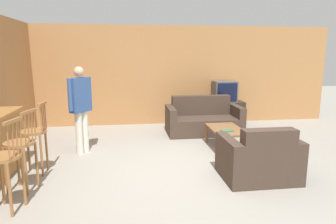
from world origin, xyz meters
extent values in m
plane|color=gray|center=(0.00, 0.00, 0.00)|extent=(24.00, 24.00, 0.00)
cube|color=#B27A47|center=(0.00, 3.68, 1.30)|extent=(9.40, 0.08, 2.60)
cylinder|color=#996638|center=(-2.34, -0.69, 0.68)|extent=(0.48, 0.48, 0.04)
cylinder|color=#996638|center=(-2.44, -0.52, 0.33)|extent=(0.04, 0.04, 0.66)
cylinder|color=#996638|center=(-2.17, -0.59, 0.33)|extent=(0.04, 0.04, 0.66)
cylinder|color=#996638|center=(-2.23, -0.86, 0.33)|extent=(0.04, 0.04, 0.66)
cylinder|color=#996638|center=(-2.14, -0.62, 0.89)|extent=(0.02, 0.02, 0.39)
cylinder|color=#996638|center=(-2.16, -0.69, 0.89)|extent=(0.02, 0.02, 0.39)
cylinder|color=#996638|center=(-2.18, -0.77, 0.89)|extent=(0.02, 0.02, 0.39)
cylinder|color=#996638|center=(-2.20, -0.85, 0.89)|extent=(0.02, 0.02, 0.39)
cube|color=#996638|center=(-2.17, -0.73, 1.11)|extent=(0.11, 0.34, 0.04)
cylinder|color=#996638|center=(-2.34, -0.14, 0.68)|extent=(0.48, 0.48, 0.04)
cylinder|color=#996638|center=(-2.44, 0.03, 0.33)|extent=(0.04, 0.04, 0.66)
cylinder|color=#996638|center=(-2.51, -0.24, 0.33)|extent=(0.04, 0.04, 0.66)
cylinder|color=#996638|center=(-2.17, -0.03, 0.33)|extent=(0.04, 0.04, 0.66)
cylinder|color=#996638|center=(-2.23, -0.31, 0.33)|extent=(0.04, 0.04, 0.66)
cylinder|color=#996638|center=(-2.14, -0.06, 0.89)|extent=(0.02, 0.02, 0.39)
cylinder|color=#996638|center=(-2.16, -0.14, 0.89)|extent=(0.02, 0.02, 0.39)
cylinder|color=#996638|center=(-2.18, -0.22, 0.89)|extent=(0.02, 0.02, 0.39)
cylinder|color=#996638|center=(-2.20, -0.30, 0.89)|extent=(0.02, 0.02, 0.39)
cube|color=#996638|center=(-2.17, -0.18, 1.11)|extent=(0.11, 0.34, 0.04)
cylinder|color=#996638|center=(-2.34, 0.47, 0.68)|extent=(0.41, 0.41, 0.04)
cylinder|color=#996638|center=(-2.47, 0.61, 0.33)|extent=(0.04, 0.04, 0.66)
cylinder|color=#996638|center=(-2.48, 0.33, 0.33)|extent=(0.04, 0.04, 0.66)
cylinder|color=#996638|center=(-2.19, 0.61, 0.33)|extent=(0.04, 0.04, 0.66)
cylinder|color=#996638|center=(-2.20, 0.33, 0.33)|extent=(0.04, 0.04, 0.66)
cylinder|color=#996638|center=(-2.16, 0.59, 0.89)|extent=(0.02, 0.02, 0.39)
cylinder|color=#996638|center=(-2.16, 0.51, 0.89)|extent=(0.02, 0.02, 0.39)
cylinder|color=#996638|center=(-2.17, 0.43, 0.89)|extent=(0.02, 0.02, 0.39)
cylinder|color=#996638|center=(-2.17, 0.35, 0.89)|extent=(0.02, 0.02, 0.39)
cube|color=#996638|center=(-2.16, 0.47, 1.11)|extent=(0.04, 0.34, 0.04)
cube|color=#423328|center=(0.92, 2.48, 0.20)|extent=(1.43, 0.89, 0.39)
cube|color=#423328|center=(0.92, 2.82, 0.63)|extent=(1.43, 0.22, 0.47)
cube|color=#423328|center=(0.12, 2.48, 0.33)|extent=(0.16, 0.89, 0.65)
cube|color=#423328|center=(1.71, 2.48, 0.33)|extent=(0.16, 0.89, 0.65)
cube|color=#423328|center=(1.07, -0.18, 0.20)|extent=(0.76, 0.85, 0.39)
cube|color=#423328|center=(1.07, -0.49, 0.62)|extent=(0.76, 0.22, 0.45)
cube|color=#423328|center=(1.53, -0.18, 0.32)|extent=(0.16, 0.85, 0.64)
cube|color=#423328|center=(0.61, -0.18, 0.32)|extent=(0.16, 0.85, 0.64)
cube|color=brown|center=(1.06, 1.28, 0.40)|extent=(0.61, 1.04, 0.04)
cube|color=brown|center=(0.80, 0.80, 0.19)|extent=(0.06, 0.06, 0.38)
cube|color=brown|center=(1.33, 0.80, 0.19)|extent=(0.06, 0.06, 0.38)
cube|color=brown|center=(0.80, 1.76, 0.19)|extent=(0.06, 0.06, 0.38)
cube|color=brown|center=(1.33, 1.76, 0.19)|extent=(0.06, 0.06, 0.38)
cube|color=#2D2319|center=(1.70, 3.38, 0.30)|extent=(1.06, 0.45, 0.61)
cube|color=#4C4C4C|center=(1.70, 3.38, 0.88)|extent=(0.60, 0.45, 0.55)
cube|color=black|center=(1.70, 3.15, 0.88)|extent=(0.53, 0.01, 0.48)
cube|color=#33704C|center=(1.00, 1.06, 0.42)|extent=(0.25, 0.19, 0.02)
cylinder|color=silver|center=(-1.78, 1.34, 0.40)|extent=(0.13, 0.13, 0.80)
cylinder|color=silver|center=(-1.69, 1.46, 0.40)|extent=(0.13, 0.13, 0.80)
cube|color=#335189|center=(-1.74, 1.40, 1.12)|extent=(0.39, 0.44, 0.64)
cylinder|color=#335189|center=(-1.88, 1.22, 1.15)|extent=(0.09, 0.09, 0.59)
cylinder|color=#335189|center=(-1.59, 1.59, 1.15)|extent=(0.09, 0.09, 0.59)
sphere|color=tan|center=(-1.74, 1.40, 1.55)|extent=(0.18, 0.18, 0.18)
camera|label=1|loc=(-0.87, -4.27, 1.86)|focal=32.00mm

